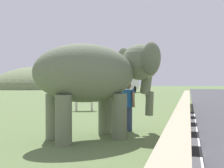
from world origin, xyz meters
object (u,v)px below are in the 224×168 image
(bus_teal, at_px, (95,78))
(bus_white, at_px, (120,79))
(cow_near, at_px, (83,96))
(elephant, at_px, (98,75))
(cow_mid, at_px, (148,89))
(cow_far, at_px, (100,91))
(person_handler, at_px, (128,104))

(bus_teal, xyz_separation_m, bus_white, (12.06, 0.40, -0.00))
(bus_teal, bearing_deg, bus_white, 1.92)
(bus_teal, distance_m, bus_white, 12.07)
(bus_white, xyz_separation_m, cow_near, (-24.86, -4.19, -1.21))
(elephant, bearing_deg, cow_near, 25.33)
(elephant, height_order, cow_near, elephant)
(elephant, distance_m, cow_mid, 23.78)
(elephant, relative_size, bus_teal, 0.41)
(elephant, bearing_deg, cow_far, 18.20)
(cow_near, bearing_deg, bus_teal, 16.50)
(bus_white, bearing_deg, person_handler, -165.10)
(bus_white, bearing_deg, cow_mid, -146.13)
(person_handler, distance_m, cow_far, 14.26)
(cow_near, xyz_separation_m, cow_far, (7.57, 1.48, 0.00))
(cow_mid, xyz_separation_m, cow_far, (-9.13, 2.76, 0.00))
(person_handler, xyz_separation_m, cow_near, (5.63, 3.92, -0.06))
(cow_near, bearing_deg, cow_far, 11.06)
(elephant, height_order, cow_far, elephant)
(bus_white, bearing_deg, elephant, -166.75)
(cow_near, xyz_separation_m, cow_mid, (16.70, -1.28, 0.00))
(bus_white, xyz_separation_m, cow_far, (-17.29, -2.72, -1.21))
(elephant, distance_m, bus_white, 32.70)
(person_handler, height_order, cow_mid, person_handler)
(bus_teal, distance_m, cow_far, 5.84)
(elephant, bearing_deg, bus_teal, 19.73)
(person_handler, relative_size, cow_mid, 0.87)
(cow_near, bearing_deg, person_handler, -145.16)
(bus_teal, bearing_deg, person_handler, -157.30)
(bus_white, height_order, cow_mid, bus_white)
(cow_mid, bearing_deg, cow_far, 163.18)
(elephant, xyz_separation_m, bus_white, (31.83, 7.50, 0.20))
(bus_white, relative_size, cow_near, 4.78)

